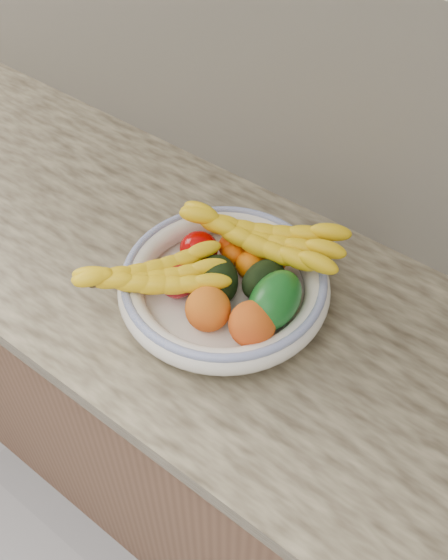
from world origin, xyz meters
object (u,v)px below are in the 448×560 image
at_px(banana_bunch_back, 260,241).
at_px(fruit_bowl, 224,284).
at_px(green_mango, 275,301).
at_px(banana_bunch_front, 152,279).

bearing_deg(banana_bunch_back, fruit_bowl, -111.04).
bearing_deg(fruit_bowl, banana_bunch_back, 84.51).
height_order(fruit_bowl, green_mango, green_mango).
bearing_deg(banana_bunch_back, banana_bunch_front, -133.38).
relative_size(green_mango, banana_bunch_front, 0.45).
relative_size(fruit_bowl, green_mango, 3.00).
bearing_deg(fruit_bowl, green_mango, 1.96).
xyz_separation_m(fruit_bowl, banana_bunch_back, (0.01, 0.10, 0.04)).
bearing_deg(banana_bunch_front, fruit_bowl, -4.75).
bearing_deg(green_mango, banana_bunch_front, -162.79).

